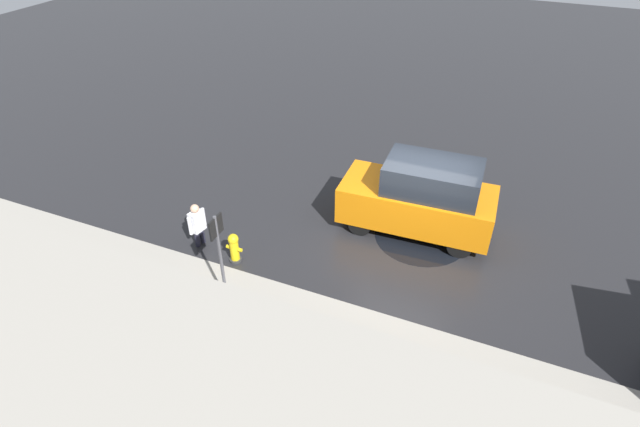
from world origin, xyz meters
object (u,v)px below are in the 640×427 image
object	(u,v)px
moving_hatchback	(421,197)
fire_hydrant	(234,248)
pedestrian	(197,223)
sign_post	(219,249)

from	to	relation	value
moving_hatchback	fire_hydrant	bearing A→B (deg)	38.18
fire_hydrant	moving_hatchback	bearing A→B (deg)	-141.82
pedestrian	sign_post	distance (m)	2.51
moving_hatchback	pedestrian	distance (m)	5.72
moving_hatchback	pedestrian	world-z (taller)	moving_hatchback
fire_hydrant	sign_post	world-z (taller)	sign_post
moving_hatchback	sign_post	size ratio (longest dim) A/B	1.65
pedestrian	sign_post	xyz separation A→B (m)	(-1.75, 1.56, 0.90)
fire_hydrant	sign_post	size ratio (longest dim) A/B	0.33
fire_hydrant	sign_post	xyz separation A→B (m)	(-0.59, 1.35, 1.18)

